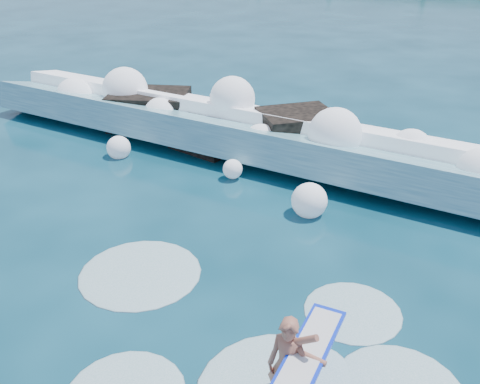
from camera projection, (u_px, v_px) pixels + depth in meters
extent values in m
plane|color=#072E3A|center=(137.00, 259.00, 11.96)|extent=(200.00, 200.00, 0.00)
cube|color=teal|center=(240.00, 138.00, 17.30)|extent=(19.72, 3.00, 1.65)
cube|color=white|center=(252.00, 116.00, 17.70)|extent=(19.72, 1.39, 0.77)
cube|color=black|center=(150.00, 112.00, 19.57)|extent=(3.34, 2.99, 1.49)
cube|color=black|center=(206.00, 137.00, 17.66)|extent=(2.27, 1.88, 1.14)
cube|color=black|center=(296.00, 136.00, 17.30)|extent=(2.90, 2.92, 1.60)
imported|color=#9B5C48|center=(287.00, 367.00, 8.28)|extent=(0.66, 0.44, 1.80)
cube|color=#0C2AD5|center=(306.00, 357.00, 8.05)|extent=(0.77, 2.50, 0.06)
cube|color=silver|center=(306.00, 356.00, 8.05)|extent=(0.65, 2.29, 0.06)
sphere|color=white|center=(75.00, 96.00, 20.05)|extent=(1.34, 1.34, 1.34)
sphere|color=white|center=(125.00, 90.00, 19.62)|extent=(1.68, 1.68, 1.68)
sphere|color=white|center=(160.00, 114.00, 18.52)|extent=(1.12, 1.12, 1.12)
sphere|color=white|center=(232.00, 99.00, 17.94)|extent=(1.54, 1.54, 1.54)
sphere|color=white|center=(261.00, 141.00, 16.50)|extent=(1.08, 1.08, 1.08)
sphere|color=white|center=(335.00, 134.00, 15.44)|extent=(1.56, 1.56, 1.56)
sphere|color=white|center=(410.00, 150.00, 15.38)|extent=(1.22, 1.22, 1.22)
sphere|color=white|center=(480.00, 171.00, 13.78)|extent=(1.18, 1.18, 1.18)
sphere|color=white|center=(119.00, 148.00, 17.09)|extent=(0.77, 0.77, 0.77)
sphere|color=white|center=(233.00, 169.00, 15.57)|extent=(0.58, 0.58, 0.58)
sphere|color=white|center=(309.00, 201.00, 13.66)|extent=(0.93, 0.93, 0.93)
ellipsoid|color=silver|center=(140.00, 273.00, 11.49)|extent=(2.64, 2.64, 0.13)
ellipsoid|color=silver|center=(353.00, 312.00, 10.36)|extent=(1.91, 1.91, 0.10)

